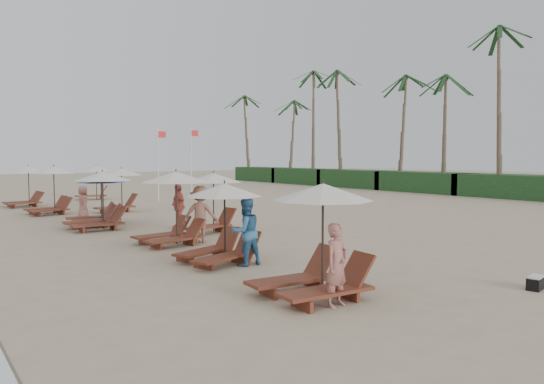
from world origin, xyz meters
TOP-DOWN VIEW (x-y plane):
  - ground at (0.00, 0.00)m, footprint 160.00×160.00m
  - shrub_hedge at (22.00, 14.50)m, footprint 3.20×53.00m
  - palm_row at (21.91, 15.40)m, footprint 7.00×52.00m
  - lounger_station_0 at (-5.35, -3.61)m, footprint 2.49×2.06m
  - lounger_station_1 at (-5.24, 0.45)m, footprint 2.46×2.27m
  - lounger_station_2 at (-5.05, 3.84)m, footprint 2.54×2.33m
  - lounger_station_3 at (-5.94, 8.69)m, footprint 2.56×2.23m
  - lounger_station_4 at (-5.51, 10.24)m, footprint 2.48×2.09m
  - lounger_station_5 at (-6.25, 15.35)m, footprint 2.44×2.08m
  - lounger_station_6 at (-6.51, 20.20)m, footprint 2.45×2.12m
  - inland_station_0 at (-2.70, 5.41)m, footprint 2.70×2.24m
  - inland_station_1 at (-3.10, 14.45)m, footprint 2.71×2.24m
  - inland_station_2 at (-1.84, 22.91)m, footprint 2.75×2.24m
  - beachgoer_near at (-5.43, -4.38)m, footprint 0.64×0.49m
  - beachgoer_mid_a at (-4.85, -0.30)m, footprint 0.88×0.69m
  - beachgoer_mid_b at (-4.11, 3.56)m, footprint 1.38×1.32m
  - beachgoer_far_a at (-3.25, 7.08)m, footprint 0.45×1.04m
  - beachgoer_far_b at (-5.49, 12.29)m, footprint 0.59×0.81m
  - duffel_bag at (-1.10, -5.98)m, footprint 0.56×0.36m
  - flag_pole_near at (1.03, 18.88)m, footprint 0.59×0.08m
  - flag_pole_far at (3.91, 19.99)m, footprint 0.60×0.08m

SIDE VIEW (x-z plane):
  - ground at x=0.00m, z-range 0.00..0.00m
  - duffel_bag at x=-1.10m, z-range 0.00..0.29m
  - beachgoer_far_b at x=-5.49m, z-range 0.00..1.53m
  - beachgoer_near at x=-5.43m, z-range 0.00..1.59m
  - shrub_hedge at x=22.00m, z-range 0.00..1.60m
  - beachgoer_far_a at x=-3.25m, z-range 0.00..1.77m
  - beachgoer_mid_a at x=-4.85m, z-range 0.00..1.78m
  - beachgoer_mid_b at x=-4.11m, z-range 0.00..1.88m
  - lounger_station_4 at x=-5.51m, z-range -0.02..2.09m
  - lounger_station_1 at x=-5.24m, z-range 0.01..2.13m
  - lounger_station_0 at x=-5.35m, z-range -0.08..2.23m
  - lounger_station_3 at x=-5.94m, z-range -0.01..2.25m
  - lounger_station_5 at x=-6.25m, z-range -0.04..2.33m
  - lounger_station_6 at x=-6.51m, z-range 0.00..2.30m
  - lounger_station_2 at x=-5.05m, z-range 0.08..2.45m
  - inland_station_1 at x=-3.10m, z-range 0.24..2.46m
  - inland_station_2 at x=-1.84m, z-range 0.24..2.47m
  - inland_station_0 at x=-2.70m, z-range 0.27..2.50m
  - flag_pole_near at x=1.03m, z-range 0.25..4.89m
  - flag_pole_far at x=3.91m, z-range 0.25..5.09m
  - palm_row at x=21.91m, z-range 3.76..16.06m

